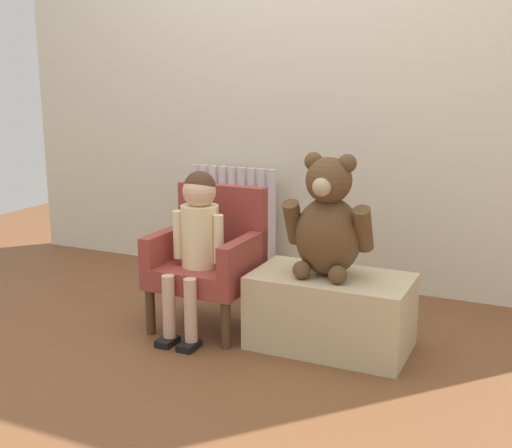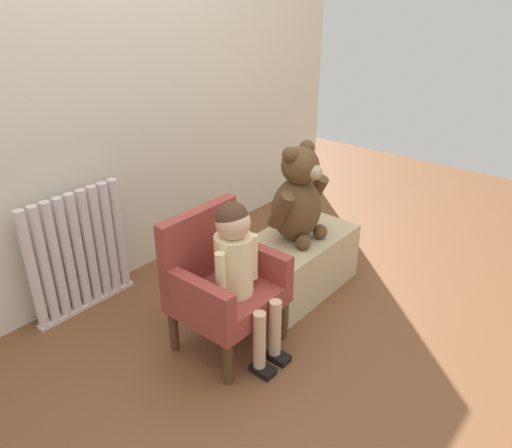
% 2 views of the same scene
% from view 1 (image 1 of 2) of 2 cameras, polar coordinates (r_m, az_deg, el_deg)
% --- Properties ---
extents(ground_plane, '(6.00, 6.00, 0.00)m').
position_cam_1_polar(ground_plane, '(2.69, -5.60, -12.40)').
color(ground_plane, brown).
extents(back_wall, '(3.80, 0.05, 2.40)m').
position_cam_1_polar(back_wall, '(3.61, 4.74, 13.68)').
color(back_wall, beige).
rests_on(back_wall, ground_plane).
extents(radiator, '(0.56, 0.05, 0.65)m').
position_cam_1_polar(radiator, '(3.75, -2.09, 0.16)').
color(radiator, silver).
rests_on(radiator, ground_plane).
extents(child_armchair, '(0.45, 0.41, 0.65)m').
position_cam_1_polar(child_armchair, '(3.00, -4.14, -2.90)').
color(child_armchair, '#943933').
rests_on(child_armchair, ground_plane).
extents(child_figure, '(0.25, 0.35, 0.75)m').
position_cam_1_polar(child_figure, '(2.86, -5.24, -0.47)').
color(child_figure, beige).
rests_on(child_figure, ground_plane).
extents(low_bench, '(0.67, 0.39, 0.32)m').
position_cam_1_polar(low_bench, '(2.81, 6.64, -7.71)').
color(low_bench, tan).
rests_on(low_bench, ground_plane).
extents(large_teddy_bear, '(0.38, 0.27, 0.52)m').
position_cam_1_polar(large_teddy_bear, '(2.71, 6.43, 0.12)').
color(large_teddy_bear, brown).
rests_on(large_teddy_bear, low_bench).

